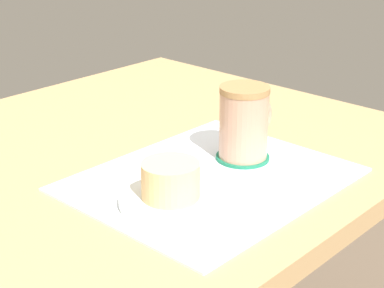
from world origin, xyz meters
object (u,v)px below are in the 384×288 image
(pastry_plate, at_px, (171,200))
(pastry, at_px, (171,180))
(dining_table, at_px, (112,203))
(coffee_mug, at_px, (245,122))

(pastry_plate, xyz_separation_m, pastry, (0.00, 0.00, 0.03))
(dining_table, height_order, pastry, pastry)
(pastry_plate, height_order, pastry, pastry)
(dining_table, relative_size, pastry_plate, 7.16)
(coffee_mug, bearing_deg, pastry, -172.34)
(pastry, height_order, coffee_mug, coffee_mug)
(pastry_plate, relative_size, coffee_mug, 1.23)
(dining_table, bearing_deg, pastry, -105.52)
(pastry_plate, bearing_deg, pastry, 0.00)
(dining_table, xyz_separation_m, pastry_plate, (-0.06, -0.20, 0.10))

